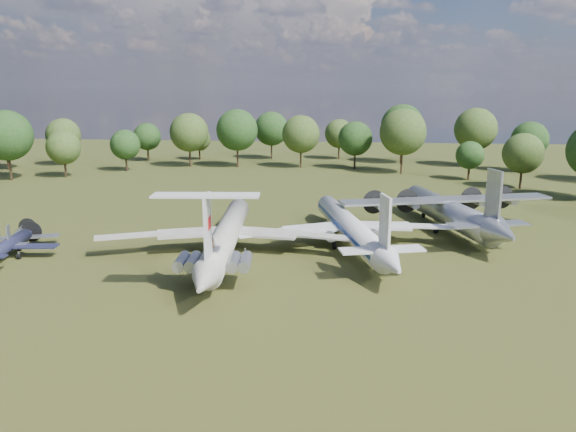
# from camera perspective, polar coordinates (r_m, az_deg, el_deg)

# --- Properties ---
(ground) EXTENTS (300.00, 300.00, 0.00)m
(ground) POSITION_cam_1_polar(r_m,az_deg,el_deg) (77.44, -7.23, -3.20)
(ground) COLOR #263913
(ground) RESTS_ON ground
(il62_airliner) EXTENTS (38.15, 47.34, 4.34)m
(il62_airliner) POSITION_cam_1_polar(r_m,az_deg,el_deg) (73.07, -6.27, -2.40)
(il62_airliner) COLOR silver
(il62_airliner) RESTS_ON ground
(tu104_jet) EXTENTS (41.15, 48.69, 4.21)m
(tu104_jet) POSITION_cam_1_polar(r_m,az_deg,el_deg) (77.29, 6.38, -1.59)
(tu104_jet) COLOR silver
(tu104_jet) RESTS_ON ground
(an12_transport) EXTENTS (42.05, 44.69, 4.86)m
(an12_transport) POSITION_cam_1_polar(r_m,az_deg,el_deg) (88.35, 15.97, 0.05)
(an12_transport) COLOR #989BA0
(an12_transport) RESTS_ON ground
(small_prop_west) EXTENTS (14.36, 18.26, 2.47)m
(small_prop_west) POSITION_cam_1_polar(r_m,az_deg,el_deg) (80.23, -26.65, -3.03)
(small_prop_west) COLOR black
(small_prop_west) RESTS_ON ground
(small_prop_northwest) EXTENTS (14.68, 16.99, 2.10)m
(small_prop_northwest) POSITION_cam_1_polar(r_m,az_deg,el_deg) (85.24, -25.74, -2.18)
(small_prop_northwest) COLOR #929499
(small_prop_northwest) RESTS_ON ground
(person_on_il62) EXTENTS (0.63, 0.48, 1.57)m
(person_on_il62) POSITION_cam_1_polar(r_m,az_deg,el_deg) (60.68, -7.71, -2.77)
(person_on_il62) COLOR olive
(person_on_il62) RESTS_ON il62_airliner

